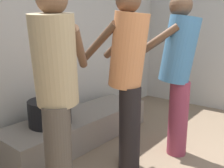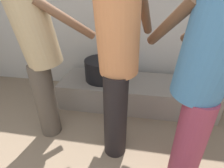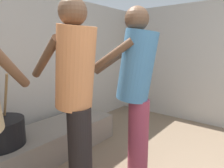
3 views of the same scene
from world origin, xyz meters
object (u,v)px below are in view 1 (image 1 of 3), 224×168
cook_in_blue_shirt (178,67)px  cook_in_orange_shirt (128,70)px  cooking_pot_main (50,112)px  cook_in_tan_shirt (56,85)px

cook_in_blue_shirt → cook_in_orange_shirt: size_ratio=0.99×
cooking_pot_main → cook_in_orange_shirt: cook_in_orange_shirt is taller
cooking_pot_main → cook_in_tan_shirt: (-0.40, -0.66, 0.45)m
cook_in_blue_shirt → cook_in_tan_shirt: bearing=163.5°
cooking_pot_main → cook_in_blue_shirt: 1.39m
cooking_pot_main → cook_in_blue_shirt: bearing=-51.1°
cooking_pot_main → cook_in_blue_shirt: (0.82, -1.02, 0.48)m
cooking_pot_main → cook_in_orange_shirt: bearing=-69.3°
cooking_pot_main → cook_in_tan_shirt: size_ratio=0.45×
cook_in_blue_shirt → cook_in_orange_shirt: bearing=155.7°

